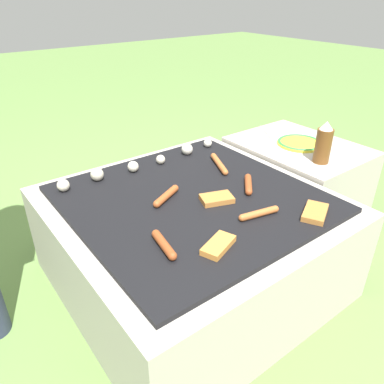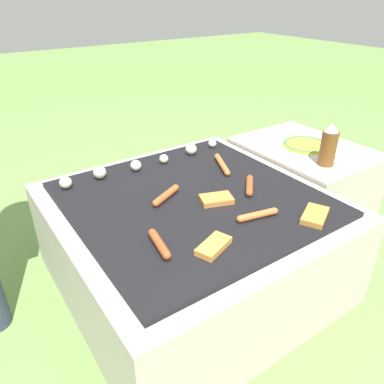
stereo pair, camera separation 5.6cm
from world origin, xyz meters
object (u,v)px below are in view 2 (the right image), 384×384
(condiment_bottle, at_px, (329,146))
(plate_colorful, at_px, (306,145))
(fork_utensil, at_px, (272,133))
(sausage_front_center, at_px, (258,215))

(condiment_bottle, bearing_deg, plate_colorful, 63.73)
(plate_colorful, distance_m, fork_utensil, 0.23)
(plate_colorful, height_order, condiment_bottle, condiment_bottle)
(sausage_front_center, height_order, fork_utensil, sausage_front_center)
(condiment_bottle, bearing_deg, sausage_front_center, -164.63)
(sausage_front_center, relative_size, plate_colorful, 0.71)
(sausage_front_center, bearing_deg, condiment_bottle, 15.37)
(fork_utensil, bearing_deg, condiment_bottle, -102.68)
(plate_colorful, bearing_deg, sausage_front_center, -152.00)
(sausage_front_center, xyz_separation_m, condiment_bottle, (0.55, 0.15, 0.08))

